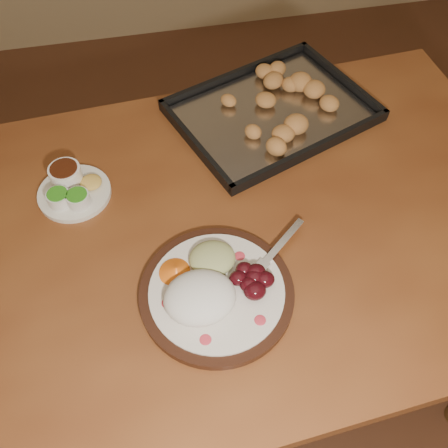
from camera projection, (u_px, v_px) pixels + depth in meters
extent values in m
plane|color=#532E1C|center=(214.00, 388.00, 1.61)|extent=(4.00, 4.00, 0.00)
cube|color=brown|center=(209.00, 234.00, 1.07)|extent=(1.56, 1.00, 0.04)
cylinder|color=#513518|center=(377.00, 165.00, 1.70)|extent=(0.07, 0.07, 0.71)
cylinder|color=black|center=(217.00, 293.00, 0.96)|extent=(0.30, 0.30, 0.02)
cylinder|color=silver|center=(217.00, 291.00, 0.95)|extent=(0.26, 0.26, 0.01)
ellipsoid|color=#CB3041|center=(205.00, 340.00, 0.89)|extent=(0.02, 0.02, 0.00)
ellipsoid|color=#CB3041|center=(260.00, 320.00, 0.91)|extent=(0.02, 0.02, 0.00)
ellipsoid|color=#CB3041|center=(240.00, 256.00, 0.99)|extent=(0.02, 0.02, 0.00)
ellipsoid|color=#CB3041|center=(167.00, 303.00, 0.93)|extent=(0.02, 0.02, 0.00)
ellipsoid|color=white|center=(200.00, 297.00, 0.92)|extent=(0.17, 0.15, 0.06)
ellipsoid|color=#4A0A13|center=(249.00, 284.00, 0.94)|extent=(0.04, 0.03, 0.03)
ellipsoid|color=#4A0A13|center=(256.00, 272.00, 0.95)|extent=(0.04, 0.03, 0.03)
ellipsoid|color=#4A0A13|center=(244.00, 269.00, 0.95)|extent=(0.04, 0.03, 0.03)
ellipsoid|color=#4A0A13|center=(265.00, 280.00, 0.94)|extent=(0.04, 0.03, 0.03)
ellipsoid|color=#4A0A13|center=(238.00, 278.00, 0.94)|extent=(0.04, 0.03, 0.03)
ellipsoid|color=#4A0A13|center=(255.00, 278.00, 0.94)|extent=(0.04, 0.03, 0.03)
ellipsoid|color=#4A0A13|center=(255.00, 291.00, 0.93)|extent=(0.04, 0.03, 0.03)
ellipsoid|color=tan|center=(212.00, 258.00, 0.98)|extent=(0.11, 0.11, 0.04)
cone|color=orange|center=(176.00, 270.00, 0.96)|extent=(0.09, 0.09, 0.03)
cube|color=white|center=(282.00, 243.00, 1.01)|extent=(0.12, 0.10, 0.00)
cube|color=white|center=(260.00, 268.00, 0.97)|extent=(0.05, 0.04, 0.00)
cylinder|color=white|center=(256.00, 280.00, 0.95)|extent=(0.03, 0.02, 0.00)
cylinder|color=white|center=(254.00, 278.00, 0.96)|extent=(0.03, 0.02, 0.00)
cylinder|color=white|center=(251.00, 276.00, 0.96)|extent=(0.03, 0.02, 0.00)
cylinder|color=white|center=(248.00, 274.00, 0.96)|extent=(0.03, 0.02, 0.00)
cylinder|color=silver|center=(75.00, 193.00, 1.11)|extent=(0.16, 0.16, 0.01)
cylinder|color=silver|center=(59.00, 198.00, 1.07)|extent=(0.05, 0.05, 0.03)
cylinder|color=#30891B|center=(57.00, 194.00, 1.06)|extent=(0.04, 0.04, 0.00)
cylinder|color=silver|center=(78.00, 199.00, 1.07)|extent=(0.05, 0.05, 0.03)
cylinder|color=#30891B|center=(77.00, 195.00, 1.06)|extent=(0.04, 0.04, 0.00)
cylinder|color=white|center=(66.00, 175.00, 1.10)|extent=(0.07, 0.07, 0.04)
cylinder|color=#39160A|center=(64.00, 168.00, 1.09)|extent=(0.06, 0.06, 0.00)
ellipsoid|color=#E6BF51|center=(91.00, 182.00, 1.11)|extent=(0.05, 0.05, 0.02)
cube|color=black|center=(272.00, 114.00, 1.26)|extent=(0.56, 0.48, 0.01)
cube|color=black|center=(236.00, 74.00, 1.33)|extent=(0.44, 0.18, 0.02)
cube|color=black|center=(314.00, 149.00, 1.17)|extent=(0.44, 0.18, 0.02)
cube|color=black|center=(342.00, 78.00, 1.32)|extent=(0.13, 0.32, 0.02)
cube|color=black|center=(195.00, 143.00, 1.18)|extent=(0.13, 0.32, 0.02)
cube|color=silver|center=(272.00, 112.00, 1.26)|extent=(0.52, 0.44, 0.00)
ellipsoid|color=#B4763F|center=(291.00, 97.00, 1.26)|extent=(0.05, 0.05, 0.04)
ellipsoid|color=#B4763F|center=(301.00, 84.00, 1.29)|extent=(0.07, 0.07, 0.04)
ellipsoid|color=#B4763F|center=(270.00, 81.00, 1.30)|extent=(0.07, 0.07, 0.04)
ellipsoid|color=#B4763F|center=(270.00, 89.00, 1.28)|extent=(0.06, 0.06, 0.04)
ellipsoid|color=#B4763F|center=(246.00, 90.00, 1.28)|extent=(0.06, 0.06, 0.04)
ellipsoid|color=#B4763F|center=(254.00, 104.00, 1.25)|extent=(0.07, 0.07, 0.04)
ellipsoid|color=#B4763F|center=(229.00, 115.00, 1.22)|extent=(0.07, 0.07, 0.04)
ellipsoid|color=#B4763F|center=(246.00, 117.00, 1.22)|extent=(0.05, 0.05, 0.04)
ellipsoid|color=#B4763F|center=(234.00, 131.00, 1.19)|extent=(0.07, 0.07, 0.04)
ellipsoid|color=#B4763F|center=(268.00, 131.00, 1.19)|extent=(0.07, 0.07, 0.04)
ellipsoid|color=#B4763F|center=(278.00, 117.00, 1.22)|extent=(0.06, 0.06, 0.04)
ellipsoid|color=#B4763F|center=(299.00, 118.00, 1.21)|extent=(0.06, 0.06, 0.04)
ellipsoid|color=#B4763F|center=(309.00, 117.00, 1.22)|extent=(0.07, 0.07, 0.04)
ellipsoid|color=#B4763F|center=(320.00, 93.00, 1.27)|extent=(0.07, 0.07, 0.04)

